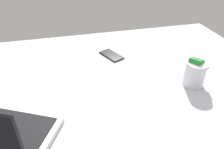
# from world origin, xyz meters

# --- Properties ---
(bed_mattress) EXTENTS (1.80, 1.40, 0.18)m
(bed_mattress) POSITION_xyz_m (0.00, 0.00, 0.09)
(bed_mattress) COLOR #B7BCC6
(bed_mattress) RESTS_ON ground
(snack_cup) EXTENTS (0.10, 0.09, 0.13)m
(snack_cup) POSITION_xyz_m (-0.43, -0.02, 0.24)
(snack_cup) COLOR silver
(snack_cup) RESTS_ON bed_mattress
(cell_phone) EXTENTS (0.12, 0.16, 0.01)m
(cell_phone) POSITION_xyz_m (-0.14, -0.36, 0.18)
(cell_phone) COLOR black
(cell_phone) RESTS_ON bed_mattress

